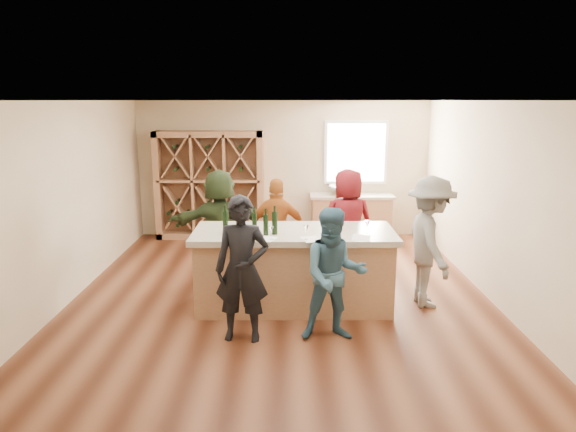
{
  "coord_description": "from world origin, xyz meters",
  "views": [
    {
      "loc": [
        0.09,
        -7.11,
        2.8
      ],
      "look_at": [
        0.1,
        0.2,
        1.15
      ],
      "focal_mm": 32.0,
      "sensor_mm": 36.0,
      "label": 1
    }
  ],
  "objects_px": {
    "person_far_left": "(220,224)",
    "person_server": "(430,242)",
    "wine_bottle_b": "(242,224)",
    "person_far_right": "(348,223)",
    "wine_rack": "(210,185)",
    "tasting_counter_base": "(294,271)",
    "person_near_right": "(334,275)",
    "person_near_left": "(242,269)",
    "person_far_mid": "(278,230)",
    "wine_bottle_a": "(225,222)",
    "wine_bottle_e": "(275,223)",
    "wine_bottle_c": "(254,223)",
    "sink": "(342,190)",
    "wine_bottle_d": "(266,225)"
  },
  "relations": [
    {
      "from": "wine_rack",
      "to": "wine_bottle_b",
      "type": "height_order",
      "value": "wine_rack"
    },
    {
      "from": "wine_bottle_a",
      "to": "person_far_mid",
      "type": "height_order",
      "value": "person_far_mid"
    },
    {
      "from": "person_server",
      "to": "person_far_left",
      "type": "xyz_separation_m",
      "value": [
        -3.02,
        1.16,
        -0.02
      ]
    },
    {
      "from": "wine_bottle_e",
      "to": "person_far_mid",
      "type": "relative_size",
      "value": 0.19
    },
    {
      "from": "person_server",
      "to": "person_far_right",
      "type": "height_order",
      "value": "person_server"
    },
    {
      "from": "person_far_mid",
      "to": "wine_bottle_c",
      "type": "bearing_deg",
      "value": 82.39
    },
    {
      "from": "tasting_counter_base",
      "to": "person_far_mid",
      "type": "bearing_deg",
      "value": 102.5
    },
    {
      "from": "person_far_left",
      "to": "person_server",
      "type": "bearing_deg",
      "value": 147.42
    },
    {
      "from": "tasting_counter_base",
      "to": "person_near_left",
      "type": "distance_m",
      "value": 1.24
    },
    {
      "from": "person_far_mid",
      "to": "person_far_left",
      "type": "height_order",
      "value": "person_far_left"
    },
    {
      "from": "wine_bottle_e",
      "to": "person_near_left",
      "type": "bearing_deg",
      "value": -113.75
    },
    {
      "from": "wine_bottle_e",
      "to": "person_server",
      "type": "bearing_deg",
      "value": 6.17
    },
    {
      "from": "wine_bottle_b",
      "to": "person_near_left",
      "type": "xyz_separation_m",
      "value": [
        0.06,
        -0.78,
        -0.36
      ]
    },
    {
      "from": "wine_bottle_a",
      "to": "wine_bottle_b",
      "type": "xyz_separation_m",
      "value": [
        0.23,
        -0.11,
        -0.0
      ]
    },
    {
      "from": "wine_bottle_a",
      "to": "person_near_left",
      "type": "bearing_deg",
      "value": -71.78
    },
    {
      "from": "wine_rack",
      "to": "wine_bottle_a",
      "type": "distance_m",
      "value": 3.87
    },
    {
      "from": "sink",
      "to": "wine_bottle_b",
      "type": "bearing_deg",
      "value": -113.98
    },
    {
      "from": "wine_bottle_d",
      "to": "person_near_right",
      "type": "distance_m",
      "value": 1.21
    },
    {
      "from": "person_far_left",
      "to": "wine_rack",
      "type": "bearing_deg",
      "value": -89.58
    },
    {
      "from": "wine_bottle_c",
      "to": "person_near_right",
      "type": "xyz_separation_m",
      "value": [
        0.99,
        -0.91,
        -0.41
      ]
    },
    {
      "from": "person_near_right",
      "to": "person_far_mid",
      "type": "xyz_separation_m",
      "value": [
        -0.71,
        2.11,
        0.01
      ]
    },
    {
      "from": "wine_bottle_a",
      "to": "wine_bottle_c",
      "type": "height_order",
      "value": "wine_bottle_a"
    },
    {
      "from": "wine_bottle_b",
      "to": "person_far_right",
      "type": "distance_m",
      "value": 2.18
    },
    {
      "from": "wine_bottle_e",
      "to": "person_far_right",
      "type": "height_order",
      "value": "person_far_right"
    },
    {
      "from": "wine_bottle_e",
      "to": "person_server",
      "type": "xyz_separation_m",
      "value": [
        2.12,
        0.23,
        -0.32
      ]
    },
    {
      "from": "person_near_left",
      "to": "person_far_left",
      "type": "xyz_separation_m",
      "value": [
        -0.54,
        2.22,
        0.01
      ]
    },
    {
      "from": "person_near_right",
      "to": "person_far_right",
      "type": "bearing_deg",
      "value": 76.39
    },
    {
      "from": "person_near_right",
      "to": "wine_rack",
      "type": "bearing_deg",
      "value": 111.37
    },
    {
      "from": "wine_bottle_d",
      "to": "person_far_mid",
      "type": "xyz_separation_m",
      "value": [
        0.13,
        1.34,
        -0.41
      ]
    },
    {
      "from": "person_far_left",
      "to": "wine_bottle_b",
      "type": "bearing_deg",
      "value": 96.79
    },
    {
      "from": "wine_rack",
      "to": "person_far_mid",
      "type": "distance_m",
      "value": 2.95
    },
    {
      "from": "person_far_mid",
      "to": "person_far_left",
      "type": "distance_m",
      "value": 0.92
    },
    {
      "from": "tasting_counter_base",
      "to": "wine_bottle_b",
      "type": "xyz_separation_m",
      "value": [
        -0.68,
        -0.23,
        0.73
      ]
    },
    {
      "from": "person_server",
      "to": "person_far_right",
      "type": "distance_m",
      "value": 1.56
    },
    {
      "from": "person_server",
      "to": "person_far_left",
      "type": "bearing_deg",
      "value": 66.37
    },
    {
      "from": "wine_bottle_c",
      "to": "person_far_mid",
      "type": "distance_m",
      "value": 1.3
    },
    {
      "from": "person_far_right",
      "to": "person_far_left",
      "type": "xyz_separation_m",
      "value": [
        -2.03,
        -0.05,
        0.01
      ]
    },
    {
      "from": "wine_bottle_b",
      "to": "person_far_left",
      "type": "distance_m",
      "value": 1.56
    },
    {
      "from": "person_near_right",
      "to": "person_far_left",
      "type": "bearing_deg",
      "value": 122.96
    },
    {
      "from": "wine_bottle_a",
      "to": "person_near_right",
      "type": "height_order",
      "value": "person_near_right"
    },
    {
      "from": "person_server",
      "to": "wine_rack",
      "type": "bearing_deg",
      "value": 41.83
    },
    {
      "from": "wine_rack",
      "to": "person_near_right",
      "type": "height_order",
      "value": "wine_rack"
    },
    {
      "from": "wine_rack",
      "to": "wine_bottle_b",
      "type": "xyz_separation_m",
      "value": [
        1.0,
        -3.89,
        0.13
      ]
    },
    {
      "from": "wine_bottle_b",
      "to": "person_near_right",
      "type": "relative_size",
      "value": 0.18
    },
    {
      "from": "wine_bottle_e",
      "to": "wine_bottle_c",
      "type": "bearing_deg",
      "value": 162.2
    },
    {
      "from": "tasting_counter_base",
      "to": "wine_bottle_c",
      "type": "bearing_deg",
      "value": -169.58
    },
    {
      "from": "person_near_right",
      "to": "person_far_left",
      "type": "distance_m",
      "value": 2.74
    },
    {
      "from": "person_near_right",
      "to": "wine_bottle_e",
      "type": "bearing_deg",
      "value": 127.87
    },
    {
      "from": "tasting_counter_base",
      "to": "person_far_right",
      "type": "bearing_deg",
      "value": 55.21
    },
    {
      "from": "sink",
      "to": "wine_bottle_a",
      "type": "bearing_deg",
      "value": -117.41
    }
  ]
}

